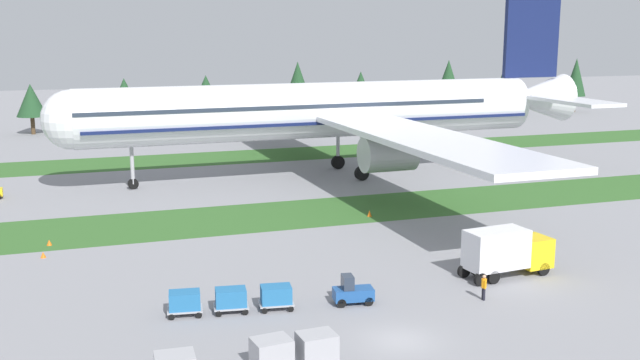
# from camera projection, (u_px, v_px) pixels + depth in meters

# --- Properties ---
(ground_plane) EXTENTS (400.00, 400.00, 0.00)m
(ground_plane) POSITION_uv_depth(u_px,v_px,m) (400.00, 341.00, 43.73)
(ground_plane) COLOR gray
(grass_strip_near) EXTENTS (320.00, 11.20, 0.01)m
(grass_strip_near) POSITION_uv_depth(u_px,v_px,m) (264.00, 216.00, 72.65)
(grass_strip_near) COLOR #336028
(grass_strip_near) RESTS_ON ground
(grass_strip_far) EXTENTS (320.00, 11.20, 0.01)m
(grass_strip_far) POSITION_uv_depth(u_px,v_px,m) (202.00, 159.00, 104.58)
(grass_strip_far) COLOR #336028
(grass_strip_far) RESTS_ON ground
(airliner) EXTENTS (66.59, 81.61, 22.69)m
(airliner) POSITION_uv_depth(u_px,v_px,m) (332.00, 110.00, 91.17)
(airliner) COLOR white
(airliner) RESTS_ON ground
(baggage_tug) EXTENTS (2.76, 1.65, 1.97)m
(baggage_tug) POSITION_uv_depth(u_px,v_px,m) (352.00, 292.00, 49.41)
(baggage_tug) COLOR #1E4C8E
(baggage_tug) RESTS_ON ground
(cargo_dolly_lead) EXTENTS (2.39, 1.80, 1.55)m
(cargo_dolly_lead) POSITION_uv_depth(u_px,v_px,m) (276.00, 295.00, 48.48)
(cargo_dolly_lead) COLOR #A3A3A8
(cargo_dolly_lead) RESTS_ON ground
(cargo_dolly_second) EXTENTS (2.39, 1.80, 1.55)m
(cargo_dolly_second) POSITION_uv_depth(u_px,v_px,m) (231.00, 298.00, 47.96)
(cargo_dolly_second) COLOR #A3A3A8
(cargo_dolly_second) RESTS_ON ground
(cargo_dolly_third) EXTENTS (2.39, 1.80, 1.55)m
(cargo_dolly_third) POSITION_uv_depth(u_px,v_px,m) (185.00, 301.00, 47.43)
(cargo_dolly_third) COLOR #A3A3A8
(cargo_dolly_third) RESTS_ON ground
(catering_truck) EXTENTS (7.15, 2.96, 3.58)m
(catering_truck) POSITION_uv_depth(u_px,v_px,m) (506.00, 250.00, 54.73)
(catering_truck) COLOR yellow
(catering_truck) RESTS_ON ground
(ground_crew_marshaller) EXTENTS (0.36, 0.55, 1.74)m
(ground_crew_marshaller) POSITION_uv_depth(u_px,v_px,m) (484.00, 286.00, 50.13)
(ground_crew_marshaller) COLOR black
(ground_crew_marshaller) RESTS_ON ground
(uld_container_1) EXTENTS (2.17, 1.82, 1.72)m
(uld_container_1) POSITION_uv_depth(u_px,v_px,m) (272.00, 354.00, 39.87)
(uld_container_1) COLOR #A3A3A8
(uld_container_1) RESTS_ON ground
(uld_container_2) EXTENTS (2.08, 1.71, 1.71)m
(uld_container_2) POSITION_uv_depth(u_px,v_px,m) (317.00, 348.00, 40.60)
(uld_container_2) COLOR #A3A3A8
(uld_container_2) RESTS_ON ground
(taxiway_marker_1) EXTENTS (0.44, 0.44, 0.61)m
(taxiway_marker_1) POSITION_uv_depth(u_px,v_px,m) (370.00, 213.00, 72.54)
(taxiway_marker_1) COLOR orange
(taxiway_marker_1) RESTS_ON ground
(taxiway_marker_2) EXTENTS (0.44, 0.44, 0.48)m
(taxiway_marker_2) POSITION_uv_depth(u_px,v_px,m) (49.00, 243.00, 62.90)
(taxiway_marker_2) COLOR orange
(taxiway_marker_2) RESTS_ON ground
(taxiway_marker_3) EXTENTS (0.44, 0.44, 0.49)m
(taxiway_marker_3) POSITION_uv_depth(u_px,v_px,m) (43.00, 255.00, 59.48)
(taxiway_marker_3) COLOR orange
(taxiway_marker_3) RESTS_ON ground
(distant_tree_line) EXTENTS (177.51, 10.17, 11.97)m
(distant_tree_line) POSITION_uv_depth(u_px,v_px,m) (233.00, 90.00, 138.18)
(distant_tree_line) COLOR #4C3823
(distant_tree_line) RESTS_ON ground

